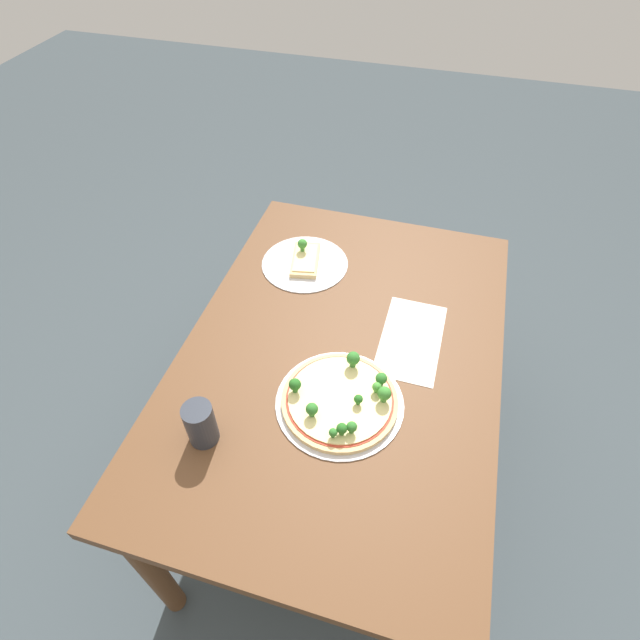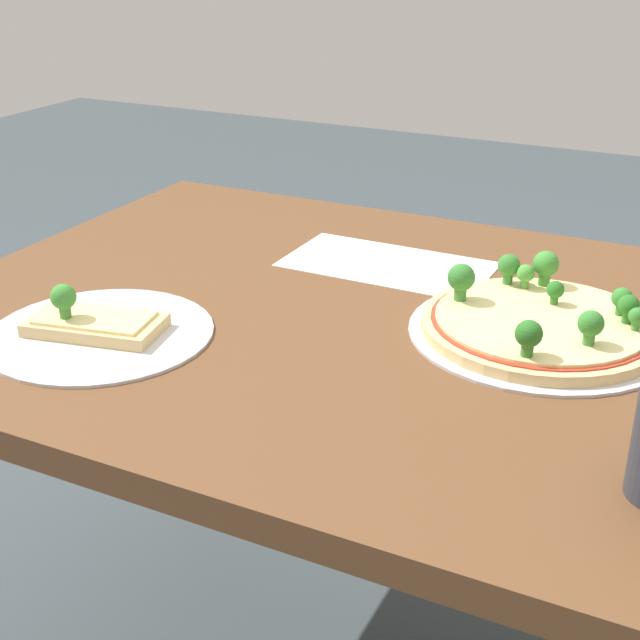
{
  "view_description": "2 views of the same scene",
  "coord_description": "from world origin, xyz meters",
  "px_view_note": "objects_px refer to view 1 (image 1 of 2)",
  "views": [
    {
      "loc": [
        0.85,
        0.18,
        1.76
      ],
      "look_at": [
        -0.08,
        -0.08,
        0.72
      ],
      "focal_mm": 28.0,
      "sensor_mm": 36.0,
      "label": 1
    },
    {
      "loc": [
        0.36,
        -0.98,
        1.18
      ],
      "look_at": [
        -0.08,
        -0.08,
        0.72
      ],
      "focal_mm": 50.0,
      "sensor_mm": 36.0,
      "label": 2
    }
  ],
  "objects_px": {
    "dining_table": "(340,370)",
    "pizza_tray_whole": "(341,400)",
    "drinking_cup": "(201,424)",
    "pizza_tray_slice": "(305,261)"
  },
  "relations": [
    {
      "from": "dining_table",
      "to": "pizza_tray_whole",
      "type": "bearing_deg",
      "value": 13.89
    },
    {
      "from": "pizza_tray_whole",
      "to": "drinking_cup",
      "type": "bearing_deg",
      "value": -57.63
    },
    {
      "from": "dining_table",
      "to": "pizza_tray_slice",
      "type": "xyz_separation_m",
      "value": [
        -0.33,
        -0.2,
        0.1
      ]
    },
    {
      "from": "dining_table",
      "to": "pizza_tray_whole",
      "type": "relative_size",
      "value": 3.91
    },
    {
      "from": "pizza_tray_whole",
      "to": "drinking_cup",
      "type": "relative_size",
      "value": 2.72
    },
    {
      "from": "pizza_tray_slice",
      "to": "drinking_cup",
      "type": "relative_size",
      "value": 2.34
    },
    {
      "from": "dining_table",
      "to": "pizza_tray_whole",
      "type": "xyz_separation_m",
      "value": [
        0.16,
        0.04,
        0.1
      ]
    },
    {
      "from": "pizza_tray_whole",
      "to": "pizza_tray_slice",
      "type": "height_order",
      "value": "pizza_tray_whole"
    },
    {
      "from": "dining_table",
      "to": "drinking_cup",
      "type": "height_order",
      "value": "drinking_cup"
    },
    {
      "from": "dining_table",
      "to": "pizza_tray_whole",
      "type": "distance_m",
      "value": 0.2
    }
  ]
}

